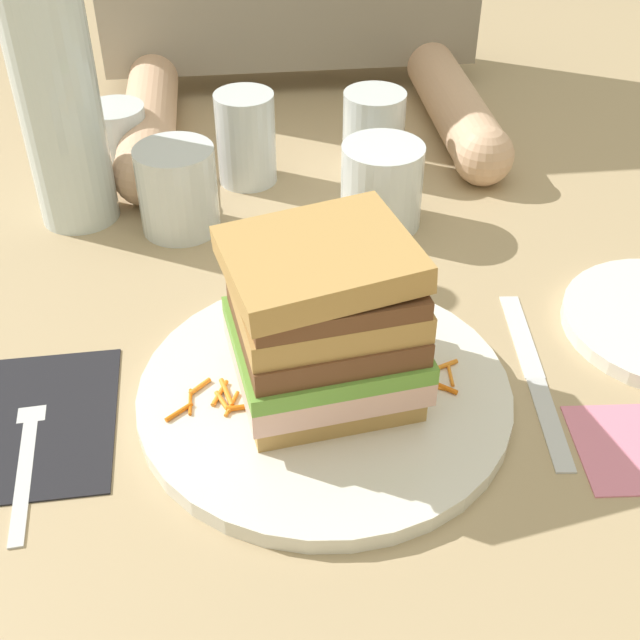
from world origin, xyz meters
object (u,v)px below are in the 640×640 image
at_px(main_plate, 325,395).
at_px(juice_glass, 381,189).
at_px(napkin_pink, 640,447).
at_px(knife, 536,379).
at_px(water_bottle, 54,82).
at_px(empty_tumbler_2, 178,189).
at_px(napkin_dark, 31,422).
at_px(empty_tumbler_3, 118,139).
at_px(sandwich, 324,323).
at_px(empty_tumbler_1, 374,131).
at_px(empty_tumbler_0, 246,138).
at_px(fork, 27,441).

xyz_separation_m(main_plate, juice_glass, (0.08, 0.25, 0.03)).
bearing_deg(napkin_pink, knife, 123.07).
height_order(knife, napkin_pink, same).
height_order(water_bottle, empty_tumbler_2, water_bottle).
bearing_deg(napkin_dark, empty_tumbler_3, 84.24).
relative_size(knife, napkin_pink, 2.24).
height_order(sandwich, empty_tumbler_1, sandwich).
bearing_deg(napkin_dark, empty_tumbler_2, 67.82).
xyz_separation_m(water_bottle, empty_tumbler_0, (0.17, 0.06, -0.09)).
height_order(sandwich, juice_glass, sandwich).
distance_m(juice_glass, napkin_pink, 0.34).
bearing_deg(napkin_dark, juice_glass, 39.28).
bearing_deg(empty_tumbler_3, empty_tumbler_2, -63.00).
distance_m(sandwich, empty_tumbler_3, 0.43).
bearing_deg(main_plate, juice_glass, 71.02).
relative_size(main_plate, sandwich, 1.90).
bearing_deg(empty_tumbler_2, napkin_pink, -45.80).
xyz_separation_m(empty_tumbler_1, empty_tumbler_3, (-0.27, 0.03, -0.01)).
relative_size(empty_tumbler_0, empty_tumbler_3, 1.33).
height_order(empty_tumbler_1, empty_tumbler_3, empty_tumbler_1).
bearing_deg(water_bottle, fork, -90.66).
height_order(sandwich, fork, sandwich).
xyz_separation_m(fork, empty_tumbler_3, (0.04, 0.41, 0.03)).
relative_size(knife, water_bottle, 0.66).
xyz_separation_m(fork, empty_tumbler_2, (0.10, 0.28, 0.04)).
bearing_deg(empty_tumbler_3, water_bottle, -109.49).
bearing_deg(empty_tumbler_0, water_bottle, -161.82).
distance_m(empty_tumbler_0, napkin_pink, 0.49).
xyz_separation_m(fork, empty_tumbler_0, (0.17, 0.37, 0.04)).
height_order(knife, juice_glass, juice_glass).
xyz_separation_m(napkin_dark, empty_tumbler_3, (0.04, 0.39, 0.03)).
relative_size(fork, empty_tumbler_0, 1.74).
distance_m(main_plate, sandwich, 0.07).
bearing_deg(empty_tumbler_0, empty_tumbler_1, 4.58).
distance_m(juice_glass, empty_tumbler_3, 0.30).
bearing_deg(empty_tumbler_3, main_plate, -65.78).
bearing_deg(empty_tumbler_3, knife, -48.62).
distance_m(knife, empty_tumbler_1, 0.36).
bearing_deg(empty_tumbler_1, empty_tumbler_0, -175.42).
relative_size(napkin_dark, empty_tumbler_1, 1.73).
relative_size(main_plate, empty_tumbler_2, 3.28).
bearing_deg(juice_glass, napkin_pink, -67.98).
bearing_deg(water_bottle, empty_tumbler_2, -18.67).
bearing_deg(main_plate, sandwich, 136.78).
height_order(main_plate, knife, main_plate).
xyz_separation_m(fork, knife, (0.37, 0.02, -0.00)).
distance_m(sandwich, juice_glass, 0.26).
bearing_deg(napkin_dark, knife, 0.34).
bearing_deg(main_plate, napkin_pink, -18.69).
bearing_deg(napkin_dark, main_plate, -0.59).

